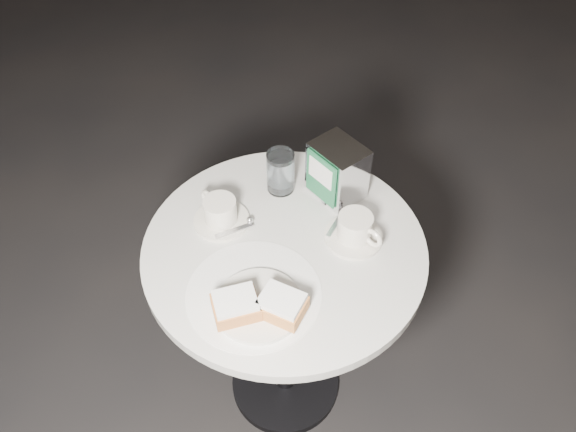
# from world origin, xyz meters

# --- Properties ---
(ground) EXTENTS (7.00, 7.00, 0.00)m
(ground) POSITION_xyz_m (0.00, 0.00, 0.00)
(ground) COLOR black
(ground) RESTS_ON ground
(cafe_table) EXTENTS (0.70, 0.70, 0.74)m
(cafe_table) POSITION_xyz_m (0.00, 0.00, 0.55)
(cafe_table) COLOR black
(cafe_table) RESTS_ON ground
(sugar_spill) EXTENTS (0.32, 0.32, 0.00)m
(sugar_spill) POSITION_xyz_m (0.00, -0.16, 0.75)
(sugar_spill) COLOR white
(sugar_spill) RESTS_ON cafe_table
(beignet_plate) EXTENTS (0.26, 0.26, 0.07)m
(beignet_plate) POSITION_xyz_m (0.03, -0.20, 0.77)
(beignet_plate) COLOR silver
(beignet_plate) RESTS_ON cafe_table
(coffee_cup_left) EXTENTS (0.19, 0.19, 0.07)m
(coffee_cup_left) POSITION_xyz_m (-0.18, -0.00, 0.78)
(coffee_cup_left) COLOR silver
(coffee_cup_left) RESTS_ON cafe_table
(coffee_cup_right) EXTENTS (0.18, 0.18, 0.08)m
(coffee_cup_right) POSITION_xyz_m (0.15, 0.09, 0.78)
(coffee_cup_right) COLOR silver
(coffee_cup_right) RESTS_ON cafe_table
(water_glass_left) EXTENTS (0.08, 0.08, 0.12)m
(water_glass_left) POSITION_xyz_m (-0.10, 0.17, 0.80)
(water_glass_left) COLOR white
(water_glass_left) RESTS_ON cafe_table
(water_glass_right) EXTENTS (0.06, 0.06, 0.10)m
(water_glass_right) POSITION_xyz_m (0.04, 0.20, 0.79)
(water_glass_right) COLOR white
(water_glass_right) RESTS_ON cafe_table
(napkin_dispenser) EXTENTS (0.17, 0.15, 0.16)m
(napkin_dispenser) POSITION_xyz_m (0.04, 0.22, 0.82)
(napkin_dispenser) COLOR silver
(napkin_dispenser) RESTS_ON cafe_table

